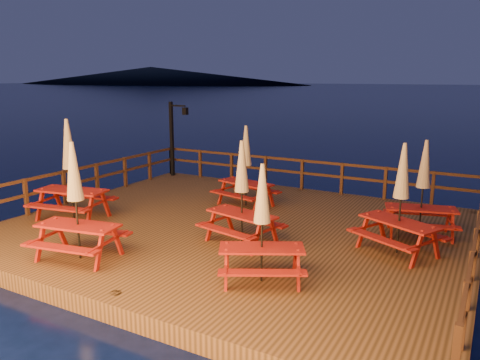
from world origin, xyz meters
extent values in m
plane|color=black|center=(0.00, 0.00, 0.00)|extent=(500.00, 500.00, 0.00)
cube|color=#412C15|center=(0.00, 0.00, 0.20)|extent=(12.00, 10.00, 0.40)
cylinder|color=#372011|center=(-5.60, 4.60, -0.30)|extent=(0.24, 0.24, 1.40)
cylinder|color=#372011|center=(0.00, -4.60, -0.30)|extent=(0.24, 0.24, 1.40)
cylinder|color=#372011|center=(0.00, 4.60, -0.30)|extent=(0.24, 0.24, 1.40)
cylinder|color=#372011|center=(5.60, 4.60, -0.30)|extent=(0.24, 0.24, 1.40)
cube|color=#372011|center=(0.00, 4.85, 1.45)|extent=(11.70, 0.06, 0.09)
cube|color=#372011|center=(0.00, 4.85, 1.01)|extent=(11.70, 0.06, 0.09)
cube|color=#372011|center=(-4.68, 4.85, 0.95)|extent=(0.10, 0.10, 1.10)
cube|color=#372011|center=(0.00, 4.85, 0.95)|extent=(0.10, 0.10, 1.10)
cube|color=#372011|center=(4.68, 4.85, 0.95)|extent=(0.10, 0.10, 1.10)
cube|color=#372011|center=(-5.85, 0.00, 1.45)|extent=(0.06, 9.70, 0.09)
cube|color=#372011|center=(-5.85, 0.00, 1.01)|extent=(0.06, 9.70, 0.09)
cube|color=#372011|center=(-5.85, 0.00, 0.95)|extent=(0.10, 0.10, 1.10)
cube|color=#372011|center=(-5.85, 3.88, 0.95)|extent=(0.10, 0.10, 1.10)
cube|color=#372011|center=(5.85, 0.00, 1.45)|extent=(0.06, 9.70, 0.09)
cube|color=#372011|center=(5.85, 0.00, 1.01)|extent=(0.06, 9.70, 0.09)
cube|color=#372011|center=(5.85, -3.88, 0.95)|extent=(0.10, 0.10, 1.10)
cube|color=#372011|center=(5.85, 0.00, 0.95)|extent=(0.10, 0.10, 1.10)
cube|color=black|center=(-5.55, 4.55, 1.90)|extent=(0.12, 0.12, 3.00)
cube|color=black|center=(-5.20, 4.55, 3.25)|extent=(0.70, 0.06, 0.06)
cube|color=black|center=(-4.85, 4.55, 3.05)|extent=(0.18, 0.18, 0.28)
sphere|color=#FFB966|center=(-4.85, 4.55, 3.05)|extent=(0.14, 0.14, 0.14)
ellipsoid|color=black|center=(-160.00, 190.00, 4.50)|extent=(180.00, 84.00, 9.00)
cube|color=maroon|center=(-0.75, 1.98, 1.13)|extent=(1.87, 1.06, 0.05)
cube|color=maroon|center=(-0.62, 2.56, 0.84)|extent=(1.78, 0.66, 0.05)
cube|color=maroon|center=(-0.88, 1.41, 0.84)|extent=(1.78, 0.66, 0.05)
cube|color=maroon|center=(-1.39, 2.46, 0.77)|extent=(0.08, 0.11, 0.73)
cube|color=maroon|center=(-1.54, 1.83, 0.77)|extent=(0.08, 0.11, 0.73)
cube|color=maroon|center=(0.04, 2.13, 0.77)|extent=(0.08, 0.11, 0.73)
cube|color=maroon|center=(-0.11, 1.50, 0.77)|extent=(0.08, 0.11, 0.73)
cylinder|color=black|center=(-0.75, 1.98, 1.62)|extent=(0.04, 0.04, 2.45)
cone|color=tan|center=(-0.75, 1.98, 2.31)|extent=(0.35, 0.35, 1.22)
sphere|color=black|center=(-0.75, 1.98, 2.88)|extent=(0.07, 0.07, 0.07)
cube|color=maroon|center=(4.50, 1.65, 1.12)|extent=(1.84, 1.11, 0.05)
cube|color=maroon|center=(4.34, 2.20, 0.83)|extent=(1.73, 0.72, 0.05)
cube|color=maroon|center=(4.65, 1.10, 0.83)|extent=(1.73, 0.72, 0.05)
cube|color=maroon|center=(3.72, 1.76, 0.76)|extent=(0.08, 0.11, 0.72)
cube|color=maroon|center=(3.89, 1.15, 0.76)|extent=(0.08, 0.11, 0.72)
cube|color=maroon|center=(5.10, 2.15, 0.76)|extent=(0.08, 0.11, 0.72)
cube|color=maroon|center=(5.27, 1.54, 0.76)|extent=(0.08, 0.11, 0.72)
cylinder|color=black|center=(4.50, 1.65, 1.60)|extent=(0.04, 0.04, 2.40)
cone|color=tan|center=(4.50, 1.65, 2.27)|extent=(0.34, 0.34, 1.20)
sphere|color=black|center=(4.50, 1.65, 2.82)|extent=(0.07, 0.07, 0.07)
cube|color=maroon|center=(4.24, 0.11, 1.15)|extent=(1.92, 1.44, 0.05)
cube|color=maroon|center=(4.51, 0.64, 0.85)|extent=(1.73, 1.06, 0.05)
cube|color=maroon|center=(3.97, -0.42, 0.85)|extent=(1.73, 1.06, 0.05)
cube|color=maroon|center=(3.72, 0.74, 0.77)|extent=(0.10, 0.12, 0.75)
cube|color=maroon|center=(3.43, 0.16, 0.77)|extent=(0.10, 0.12, 0.75)
cube|color=maroon|center=(5.06, 0.06, 0.77)|extent=(0.10, 0.12, 0.75)
cube|color=maroon|center=(4.76, -0.52, 0.77)|extent=(0.10, 0.12, 0.75)
cylinder|color=black|center=(4.24, 0.11, 1.65)|extent=(0.04, 0.04, 2.49)
cone|color=tan|center=(4.24, 0.11, 2.34)|extent=(0.36, 0.36, 1.25)
sphere|color=black|center=(4.24, 0.11, 2.92)|extent=(0.07, 0.07, 0.07)
cube|color=maroon|center=(0.77, -1.04, 1.14)|extent=(1.87, 1.05, 0.05)
cube|color=maroon|center=(0.90, -0.47, 0.84)|extent=(1.78, 0.65, 0.05)
cube|color=maroon|center=(0.64, -1.62, 0.84)|extent=(1.78, 0.65, 0.05)
cube|color=maroon|center=(0.12, -0.57, 0.77)|extent=(0.08, 0.11, 0.74)
cube|color=maroon|center=(-0.02, -1.20, 0.77)|extent=(0.08, 0.11, 0.74)
cube|color=maroon|center=(1.56, -0.89, 0.77)|extent=(0.08, 0.11, 0.74)
cube|color=maroon|center=(1.42, -1.52, 0.77)|extent=(0.08, 0.11, 0.74)
cylinder|color=black|center=(0.77, -1.04, 1.63)|extent=(0.04, 0.04, 2.45)
cone|color=tan|center=(0.77, -1.04, 2.31)|extent=(0.35, 0.35, 1.23)
sphere|color=black|center=(0.77, -1.04, 2.88)|extent=(0.07, 0.07, 0.07)
cube|color=maroon|center=(-4.40, -1.65, 1.23)|extent=(2.10, 1.13, 0.06)
cube|color=maroon|center=(-4.52, -1.00, 0.90)|extent=(2.02, 0.67, 0.06)
cube|color=maroon|center=(-4.28, -2.31, 0.90)|extent=(2.02, 0.67, 0.06)
cube|color=maroon|center=(-5.28, -1.45, 0.82)|extent=(0.09, 0.12, 0.83)
cube|color=maroon|center=(-5.15, -2.17, 0.82)|extent=(0.09, 0.12, 0.83)
cube|color=maroon|center=(-3.65, -1.14, 0.82)|extent=(0.09, 0.12, 0.83)
cube|color=maroon|center=(-3.51, -1.86, 0.82)|extent=(0.09, 0.12, 0.83)
cylinder|color=black|center=(-4.40, -1.65, 1.79)|extent=(0.05, 0.05, 2.77)
cone|color=tan|center=(-4.40, -1.65, 2.56)|extent=(0.40, 0.40, 1.39)
sphere|color=black|center=(-4.40, -1.65, 3.21)|extent=(0.08, 0.08, 0.08)
cube|color=maroon|center=(-1.93, -3.69, 1.17)|extent=(1.94, 1.04, 0.05)
cube|color=maroon|center=(-2.04, -3.08, 0.86)|extent=(1.86, 0.61, 0.05)
cube|color=maroon|center=(-1.82, -4.29, 0.86)|extent=(1.86, 0.61, 0.05)
cube|color=maroon|center=(-2.74, -3.49, 0.78)|extent=(0.08, 0.11, 0.77)
cube|color=maroon|center=(-2.62, -4.16, 0.78)|extent=(0.08, 0.11, 0.77)
cube|color=maroon|center=(-1.23, -3.22, 0.78)|extent=(0.08, 0.11, 0.77)
cube|color=maroon|center=(-1.11, -3.88, 0.78)|extent=(0.08, 0.11, 0.77)
cylinder|color=black|center=(-1.93, -3.69, 1.68)|extent=(0.05, 0.05, 2.56)
cone|color=tan|center=(-1.93, -3.69, 2.40)|extent=(0.37, 0.37, 1.28)
sphere|color=black|center=(-1.93, -3.69, 2.99)|extent=(0.07, 0.07, 0.07)
cube|color=maroon|center=(2.17, -2.78, 1.09)|extent=(1.77, 1.36, 0.05)
cube|color=maroon|center=(1.91, -2.29, 0.82)|extent=(1.59, 1.01, 0.05)
cube|color=maroon|center=(2.44, -3.26, 0.82)|extent=(1.59, 1.01, 0.05)
cube|color=maroon|center=(1.42, -2.83, 0.75)|extent=(0.09, 0.11, 0.69)
cube|color=maroon|center=(1.71, -3.37, 0.75)|extent=(0.09, 0.11, 0.69)
cube|color=maroon|center=(2.64, -2.18, 0.75)|extent=(0.09, 0.11, 0.69)
cube|color=maroon|center=(2.93, -2.72, 0.75)|extent=(0.09, 0.11, 0.69)
cylinder|color=black|center=(2.17, -2.78, 1.56)|extent=(0.04, 0.04, 2.31)
cone|color=tan|center=(2.17, -2.78, 2.20)|extent=(0.33, 0.33, 1.16)
sphere|color=black|center=(2.17, -2.78, 2.74)|extent=(0.06, 0.06, 0.06)
camera|label=1|loc=(6.02, -10.58, 4.41)|focal=35.00mm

